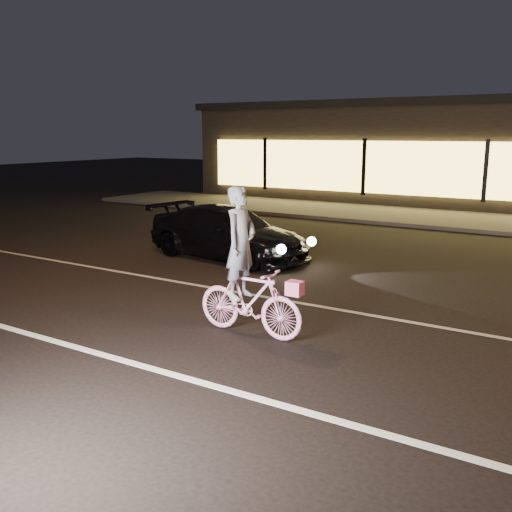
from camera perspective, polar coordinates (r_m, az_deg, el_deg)
The scene contains 7 objects.
ground at distance 8.05m, azimuth 1.75°, elevation -8.94°, with size 90.00×90.00×0.00m, color black.
lane_stripe_near at distance 6.90m, azimuth -4.67°, elevation -12.72°, with size 60.00×0.12×0.01m, color silver.
lane_stripe_far at distance 9.74m, azimuth 7.67°, elevation -5.23°, with size 60.00×0.10×0.01m, color gray.
sidewalk at distance 20.07m, azimuth 20.71°, elevation 3.28°, with size 30.00×4.00×0.12m, color #383533.
storefront at distance 25.76m, azimuth 23.74°, elevation 9.52°, with size 25.40×8.42×4.20m.
cyclist at distance 8.27m, azimuth -0.90°, elevation -2.73°, with size 1.73×0.59×2.17m.
sedan at distance 13.41m, azimuth -2.84°, elevation 2.34°, with size 4.38×2.25×1.22m.
Camera 1 is at (3.75, -6.51, 2.91)m, focal length 40.00 mm.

